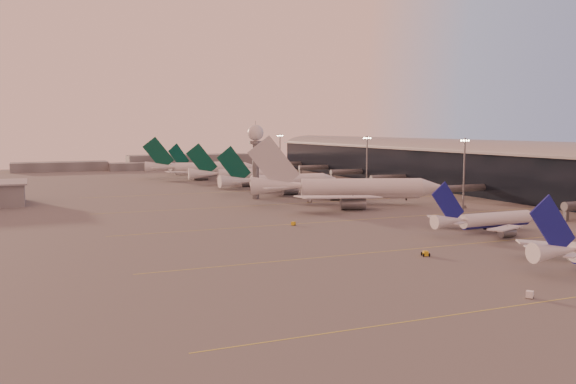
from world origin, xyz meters
name	(u,v)px	position (x,y,z in m)	size (l,w,h in m)	color
ground	(423,259)	(0.00, 0.00, 0.00)	(700.00, 700.00, 0.00)	#535151
taxiway_markings	(398,217)	(30.00, 56.00, 0.01)	(180.00, 185.25, 0.02)	gold
terminal	(479,168)	(107.88, 110.09, 10.52)	(57.00, 362.00, 23.04)	black
radar_tower	(256,146)	(5.00, 120.00, 20.95)	(6.40, 6.40, 31.10)	#5B5E63
mast_b	(464,172)	(55.00, 55.00, 13.74)	(3.60, 0.56, 25.00)	#5B5E63
mast_c	(367,163)	(50.00, 110.00, 13.74)	(3.60, 0.56, 25.00)	#5B5E63
mast_d	(280,155)	(48.00, 200.00, 13.74)	(3.60, 0.56, 25.00)	#5B5E63
distant_horizon	(154,163)	(2.62, 325.14, 3.89)	(165.00, 37.50, 9.00)	slate
narrowbody_mid	(488,222)	(35.57, 20.43, 2.93)	(37.07, 29.60, 14.49)	silver
widebody_white	(349,193)	(30.17, 88.86, 4.44)	(69.80, 54.98, 25.61)	silver
greentail_a	(281,184)	(23.69, 139.58, 3.67)	(57.16, 46.13, 20.75)	silver
greentail_b	(245,177)	(21.55, 181.08, 3.69)	(57.31, 46.01, 20.87)	silver
greentail_c	(203,171)	(11.75, 226.17, 4.15)	(62.92, 50.10, 23.47)	silver
greentail_d	(207,168)	(23.22, 258.79, 3.40)	(51.24, 40.74, 19.24)	silver
gsv_truck_a	(530,290)	(-1.38, -32.22, 1.26)	(6.16, 5.47, 2.46)	white
gsv_tug_mid	(426,254)	(2.15, 2.05, 0.55)	(4.20, 3.23, 1.06)	gold
gsv_truck_b	(461,218)	(40.57, 37.96, 1.29)	(6.41, 2.72, 2.53)	#56595B
gsv_truck_c	(294,221)	(-7.45, 52.85, 1.12)	(5.61, 4.67, 2.20)	gold
gsv_catering_b	(465,203)	(63.35, 64.32, 2.01)	(5.09, 2.73, 4.02)	#56595B
gsv_tug_far	(310,201)	(19.81, 100.78, 0.48)	(3.28, 3.81, 0.93)	white
gsv_tug_hangar	(300,185)	(42.77, 161.08, 0.53)	(3.87, 2.61, 1.04)	gold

